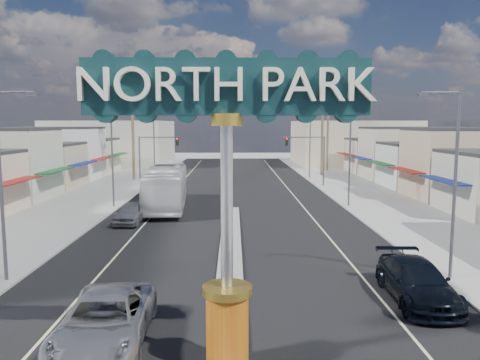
{
  "coord_description": "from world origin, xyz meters",
  "views": [
    {
      "loc": [
        0.21,
        -11.61,
        7.46
      ],
      "look_at": [
        0.52,
        11.81,
        4.65
      ],
      "focal_mm": 35.0,
      "sensor_mm": 36.0,
      "label": 1
    }
  ],
  "objects_px": {
    "streetlight_l_mid": "(114,151)",
    "palm_left_far": "(132,93)",
    "city_bus": "(167,187)",
    "streetlight_r_mid": "(348,151)",
    "streetlight_r_near": "(452,175)",
    "streetlight_l_far": "(155,142)",
    "gateway_sign": "(227,177)",
    "suv_right": "(416,281)",
    "suv_left": "(105,321)",
    "traffic_signal_left": "(155,151)",
    "palm_right_far": "(329,92)",
    "streetlight_l_near": "(4,176)",
    "palm_right_mid": "(323,102)",
    "car_parked_left": "(132,213)",
    "traffic_signal_right": "(309,151)",
    "streetlight_r_far": "(309,142)"
  },
  "relations": [
    {
      "from": "streetlight_l_mid",
      "to": "palm_left_far",
      "type": "relative_size",
      "value": 0.69
    },
    {
      "from": "city_bus",
      "to": "streetlight_r_mid",
      "type": "bearing_deg",
      "value": -3.7
    },
    {
      "from": "streetlight_r_near",
      "to": "city_bus",
      "type": "bearing_deg",
      "value": 129.23
    },
    {
      "from": "streetlight_l_far",
      "to": "gateway_sign",
      "type": "bearing_deg",
      "value": -78.22
    },
    {
      "from": "suv_right",
      "to": "city_bus",
      "type": "xyz_separation_m",
      "value": [
        -13.76,
        22.49,
        1.03
      ]
    },
    {
      "from": "palm_left_far",
      "to": "suv_left",
      "type": "xyz_separation_m",
      "value": [
        8.84,
        -46.44,
        -10.64
      ]
    },
    {
      "from": "traffic_signal_left",
      "to": "city_bus",
      "type": "distance_m",
      "value": 14.69
    },
    {
      "from": "streetlight_l_far",
      "to": "city_bus",
      "type": "height_order",
      "value": "streetlight_l_far"
    },
    {
      "from": "palm_right_far",
      "to": "suv_left",
      "type": "xyz_separation_m",
      "value": [
        -19.16,
        -58.44,
        -11.52
      ]
    },
    {
      "from": "palm_left_far",
      "to": "palm_right_far",
      "type": "height_order",
      "value": "palm_right_far"
    },
    {
      "from": "gateway_sign",
      "to": "palm_left_far",
      "type": "bearing_deg",
      "value": 105.15
    },
    {
      "from": "suv_right",
      "to": "city_bus",
      "type": "distance_m",
      "value": 26.38
    },
    {
      "from": "streetlight_l_near",
      "to": "palm_right_far",
      "type": "height_order",
      "value": "palm_right_far"
    },
    {
      "from": "palm_right_mid",
      "to": "car_parked_left",
      "type": "xyz_separation_m",
      "value": [
        -20.53,
        -32.74,
        -9.81
      ]
    },
    {
      "from": "streetlight_r_mid",
      "to": "streetlight_l_mid",
      "type": "bearing_deg",
      "value": 180.0
    },
    {
      "from": "streetlight_l_near",
      "to": "traffic_signal_right",
      "type": "bearing_deg",
      "value": 60.01
    },
    {
      "from": "traffic_signal_right",
      "to": "streetlight_l_far",
      "type": "bearing_deg",
      "value": 157.8
    },
    {
      "from": "suv_left",
      "to": "suv_right",
      "type": "relative_size",
      "value": 1.08
    },
    {
      "from": "traffic_signal_right",
      "to": "streetlight_r_far",
      "type": "xyz_separation_m",
      "value": [
        1.25,
        8.01,
        0.79
      ]
    },
    {
      "from": "car_parked_left",
      "to": "suv_right",
      "type": "bearing_deg",
      "value": -41.02
    },
    {
      "from": "gateway_sign",
      "to": "palm_left_far",
      "type": "xyz_separation_m",
      "value": [
        -13.0,
        48.02,
        5.57
      ]
    },
    {
      "from": "suv_right",
      "to": "suv_left",
      "type": "bearing_deg",
      "value": -160.62
    },
    {
      "from": "traffic_signal_right",
      "to": "streetlight_r_near",
      "type": "distance_m",
      "value": 34.03
    },
    {
      "from": "traffic_signal_left",
      "to": "palm_left_far",
      "type": "xyz_separation_m",
      "value": [
        -3.82,
        6.01,
        7.22
      ]
    },
    {
      "from": "streetlight_l_mid",
      "to": "palm_right_mid",
      "type": "height_order",
      "value": "palm_right_mid"
    },
    {
      "from": "traffic_signal_left",
      "to": "car_parked_left",
      "type": "relative_size",
      "value": 1.29
    },
    {
      "from": "traffic_signal_left",
      "to": "streetlight_l_mid",
      "type": "xyz_separation_m",
      "value": [
        -1.25,
        -13.99,
        0.79
      ]
    },
    {
      "from": "streetlight_r_far",
      "to": "suv_left",
      "type": "bearing_deg",
      "value": -106.76
    },
    {
      "from": "traffic_signal_right",
      "to": "palm_right_mid",
      "type": "xyz_separation_m",
      "value": [
        3.82,
        12.01,
        6.33
      ]
    },
    {
      "from": "palm_right_mid",
      "to": "city_bus",
      "type": "height_order",
      "value": "palm_right_mid"
    },
    {
      "from": "streetlight_l_mid",
      "to": "suv_right",
      "type": "xyz_separation_m",
      "value": [
        18.37,
        -22.58,
        -4.23
      ]
    },
    {
      "from": "streetlight_r_near",
      "to": "suv_left",
      "type": "distance_m",
      "value": 16.49
    },
    {
      "from": "gateway_sign",
      "to": "palm_left_far",
      "type": "height_order",
      "value": "palm_left_far"
    },
    {
      "from": "traffic_signal_left",
      "to": "suv_right",
      "type": "bearing_deg",
      "value": -64.91
    },
    {
      "from": "streetlight_r_far",
      "to": "car_parked_left",
      "type": "xyz_separation_m",
      "value": [
        -17.96,
        -28.74,
        -4.27
      ]
    },
    {
      "from": "streetlight_l_near",
      "to": "streetlight_r_far",
      "type": "height_order",
      "value": "same"
    },
    {
      "from": "palm_right_far",
      "to": "suv_right",
      "type": "bearing_deg",
      "value": -97.37
    },
    {
      "from": "suv_left",
      "to": "gateway_sign",
      "type": "bearing_deg",
      "value": -23.34
    },
    {
      "from": "streetlight_r_near",
      "to": "car_parked_left",
      "type": "bearing_deg",
      "value": 143.57
    },
    {
      "from": "streetlight_r_far",
      "to": "traffic_signal_left",
      "type": "bearing_deg",
      "value": -157.8
    },
    {
      "from": "streetlight_r_far",
      "to": "palm_left_far",
      "type": "height_order",
      "value": "palm_left_far"
    },
    {
      "from": "streetlight_l_far",
      "to": "car_parked_left",
      "type": "xyz_separation_m",
      "value": [
        2.91,
        -28.74,
        -4.27
      ]
    },
    {
      "from": "streetlight_l_mid",
      "to": "palm_right_mid",
      "type": "distance_m",
      "value": 35.44
    },
    {
      "from": "streetlight_r_near",
      "to": "palm_left_far",
      "type": "height_order",
      "value": "palm_left_far"
    },
    {
      "from": "traffic_signal_right",
      "to": "palm_right_mid",
      "type": "bearing_deg",
      "value": 72.37
    },
    {
      "from": "streetlight_r_far",
      "to": "palm_right_far",
      "type": "height_order",
      "value": "palm_right_far"
    },
    {
      "from": "palm_right_mid",
      "to": "palm_right_far",
      "type": "bearing_deg",
      "value": 71.57
    },
    {
      "from": "palm_left_far",
      "to": "suv_left",
      "type": "relative_size",
      "value": 2.11
    },
    {
      "from": "city_bus",
      "to": "streetlight_r_far",
      "type": "bearing_deg",
      "value": 49.63
    },
    {
      "from": "car_parked_left",
      "to": "city_bus",
      "type": "xyz_separation_m",
      "value": [
        1.71,
        6.65,
        1.07
      ]
    }
  ]
}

